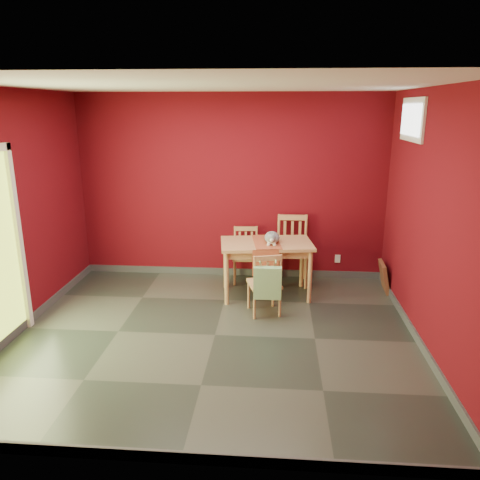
# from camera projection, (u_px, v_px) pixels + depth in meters

# --- Properties ---
(ground) EXTENTS (4.50, 4.50, 0.00)m
(ground) POSITION_uv_depth(u_px,v_px,m) (215.00, 335.00, 5.31)
(ground) COLOR #2D342D
(ground) RESTS_ON ground
(room_shell) EXTENTS (4.50, 4.50, 4.50)m
(room_shell) POSITION_uv_depth(u_px,v_px,m) (215.00, 331.00, 5.29)
(room_shell) COLOR #5C0911
(room_shell) RESTS_ON ground
(window) EXTENTS (0.05, 0.90, 0.50)m
(window) POSITION_uv_depth(u_px,v_px,m) (412.00, 120.00, 5.45)
(window) COLOR white
(window) RESTS_ON room_shell
(outlet_plate) EXTENTS (0.08, 0.02, 0.12)m
(outlet_plate) POSITION_uv_depth(u_px,v_px,m) (338.00, 259.00, 7.01)
(outlet_plate) COLOR silver
(outlet_plate) RESTS_ON room_shell
(dining_table) EXTENTS (1.29, 0.85, 0.75)m
(dining_table) POSITION_uv_depth(u_px,v_px,m) (266.00, 249.00, 6.26)
(dining_table) COLOR tan
(dining_table) RESTS_ON ground
(table_runner) EXTENTS (0.42, 0.74, 0.36)m
(table_runner) POSITION_uv_depth(u_px,v_px,m) (266.00, 249.00, 6.14)
(table_runner) COLOR #A74A2C
(table_runner) RESTS_ON dining_table
(chair_far_left) EXTENTS (0.40, 0.40, 0.80)m
(chair_far_left) POSITION_uv_depth(u_px,v_px,m) (246.00, 254.00, 6.86)
(chair_far_left) COLOR tan
(chair_far_left) RESTS_ON ground
(chair_far_right) EXTENTS (0.46, 0.46, 0.99)m
(chair_far_right) POSITION_uv_depth(u_px,v_px,m) (292.00, 249.00, 6.77)
(chair_far_right) COLOR tan
(chair_far_right) RESTS_ON ground
(chair_near) EXTENTS (0.46, 0.46, 0.80)m
(chair_near) POSITION_uv_depth(u_px,v_px,m) (265.00, 283.00, 5.74)
(chair_near) COLOR tan
(chair_near) RESTS_ON ground
(tote_bag) EXTENTS (0.33, 0.19, 0.46)m
(tote_bag) POSITION_uv_depth(u_px,v_px,m) (267.00, 283.00, 5.53)
(tote_bag) COLOR #80B276
(tote_bag) RESTS_ON chair_near
(cat) EXTENTS (0.27, 0.43, 0.21)m
(cat) POSITION_uv_depth(u_px,v_px,m) (272.00, 235.00, 6.18)
(cat) COLOR slate
(cat) RESTS_ON table_runner
(picture_frame) EXTENTS (0.15, 0.42, 0.41)m
(picture_frame) POSITION_uv_depth(u_px,v_px,m) (384.00, 277.00, 6.54)
(picture_frame) COLOR brown
(picture_frame) RESTS_ON ground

